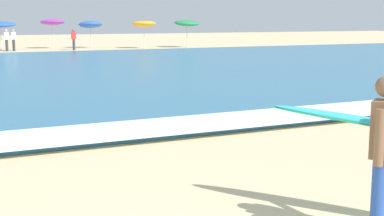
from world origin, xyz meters
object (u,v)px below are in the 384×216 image
beach_umbrella_7 (144,24)px  beachgoer_near_row_left (13,39)px  beachgoer_near_row_right (7,40)px  beach_umbrella_6 (90,24)px  beach_umbrella_4 (0,24)px  beachgoer_near_row_mid (74,39)px  beach_umbrella_8 (187,23)px  beach_umbrella_5 (53,22)px

beach_umbrella_7 → beachgoer_near_row_left: beach_umbrella_7 is taller
beach_umbrella_7 → beachgoer_near_row_right: 10.52m
beach_umbrella_6 → beach_umbrella_7: 4.35m
beach_umbrella_4 → beachgoer_near_row_left: bearing=-55.7°
beach_umbrella_7 → beachgoer_near_row_mid: (-5.72, -0.22, -1.08)m
beach_umbrella_8 → beachgoer_near_row_left: 13.75m
beachgoer_near_row_mid → beachgoer_near_row_right: (-4.73, 0.70, 0.00)m
beach_umbrella_6 → beachgoer_near_row_left: 6.47m
beach_umbrella_5 → beach_umbrella_8: size_ratio=1.01×
beach_umbrella_6 → beachgoer_near_row_left: beach_umbrella_6 is taller
beachgoer_near_row_left → beach_umbrella_7: bearing=-3.5°
beachgoer_near_row_mid → beach_umbrella_5: bearing=106.9°
beach_umbrella_5 → beachgoer_near_row_left: size_ratio=1.49×
beachgoer_near_row_left → beachgoer_near_row_mid: size_ratio=1.00×
beach_umbrella_7 → beach_umbrella_8: beach_umbrella_8 is taller
beach_umbrella_6 → beachgoer_near_row_mid: beach_umbrella_6 is taller
beach_umbrella_4 → beach_umbrella_6: size_ratio=0.99×
beachgoer_near_row_right → beach_umbrella_5: bearing=31.1°
beach_umbrella_6 → beach_umbrella_8: beach_umbrella_8 is taller
beach_umbrella_8 → beach_umbrella_6: bearing=163.0°
beach_umbrella_6 → beach_umbrella_8: size_ratio=0.96×
beach_umbrella_5 → beach_umbrella_6: (2.88, -0.59, -0.19)m
beach_umbrella_4 → beach_umbrella_5: size_ratio=0.94×
beach_umbrella_8 → beachgoer_near_row_right: (-14.18, 0.58, -1.14)m
beach_umbrella_4 → beach_umbrella_5: 4.20m
beach_umbrella_6 → beach_umbrella_8: bearing=-17.0°
beach_umbrella_4 → beach_umbrella_6: (6.93, 0.50, -0.04)m
beach_umbrella_5 → beach_umbrella_6: 2.94m
beach_umbrella_7 → beach_umbrella_8: (3.73, -0.09, 0.06)m
beach_umbrella_8 → beach_umbrella_7: bearing=178.6°
beach_umbrella_6 → beachgoer_near_row_mid: size_ratio=1.42×
beachgoer_near_row_left → beach_umbrella_5: bearing=33.3°
beachgoer_near_row_right → beach_umbrella_7: bearing=-2.7°
beachgoer_near_row_left → beach_umbrella_6: bearing=14.4°
beach_umbrella_5 → beachgoer_near_row_right: size_ratio=1.49×
beach_umbrella_8 → beachgoer_near_row_mid: (-9.45, -0.12, -1.14)m
beach_umbrella_7 → beachgoer_near_row_left: (-9.95, 0.61, -1.08)m
beach_umbrella_6 → beach_umbrella_7: (3.76, -2.19, 0.05)m
beach_umbrella_7 → beachgoer_near_row_mid: 5.83m
beachgoer_near_row_mid → beachgoer_near_row_right: 4.78m
beach_umbrella_4 → beach_umbrella_8: size_ratio=0.96×
beach_umbrella_4 → beach_umbrella_6: beach_umbrella_6 is taller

